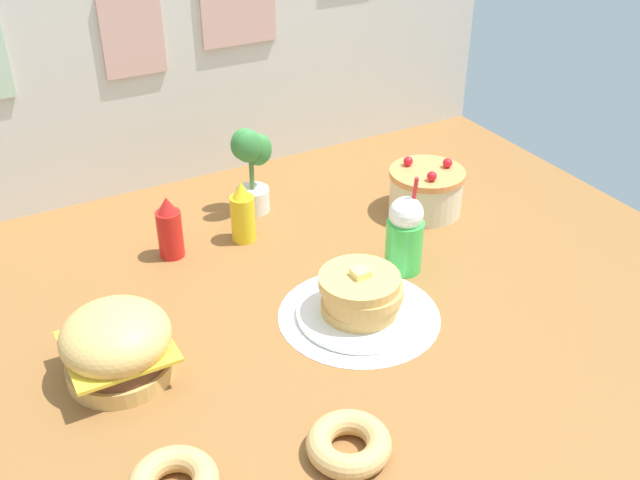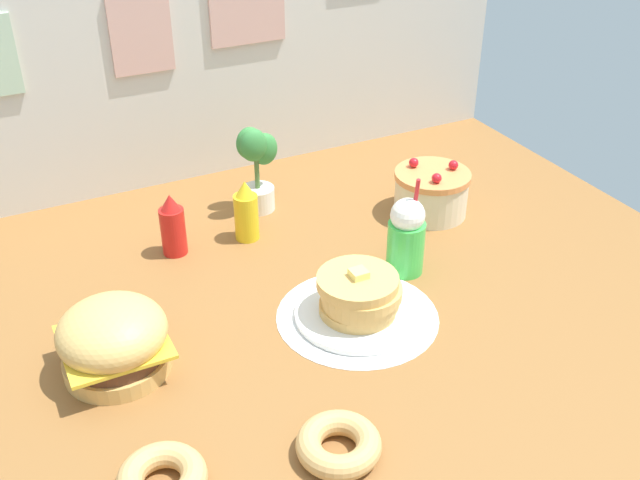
{
  "view_description": "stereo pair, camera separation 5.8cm",
  "coord_description": "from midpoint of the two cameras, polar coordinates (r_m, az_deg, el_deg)",
  "views": [
    {
      "loc": [
        -0.75,
        -1.28,
        1.15
      ],
      "look_at": [
        0.04,
        0.15,
        0.15
      ],
      "focal_mm": 42.24,
      "sensor_mm": 36.0,
      "label": 1
    },
    {
      "loc": [
        -0.69,
        -1.31,
        1.15
      ],
      "look_at": [
        0.04,
        0.15,
        0.15
      ],
      "focal_mm": 42.24,
      "sensor_mm": 36.0,
      "label": 2
    }
  ],
  "objects": [
    {
      "name": "cream_soda_cup",
      "position": [
        2.03,
        5.62,
        0.39
      ],
      "size": [
        0.1,
        0.1,
        0.28
      ],
      "color": "green",
      "rests_on": "ground_plane"
    },
    {
      "name": "doily_mat",
      "position": [
        1.9,
        2.15,
        -5.79
      ],
      "size": [
        0.41,
        0.41,
        0.0
      ],
      "primitive_type": "cylinder",
      "color": "white",
      "rests_on": "ground_plane"
    },
    {
      "name": "potted_plant",
      "position": [
        2.3,
        -5.95,
        5.61
      ],
      "size": [
        0.13,
        0.11,
        0.28
      ],
      "color": "white",
      "rests_on": "ground_plane"
    },
    {
      "name": "back_wall",
      "position": [
        2.45,
        -10.69,
        14.48
      ],
      "size": [
        2.22,
        0.04,
        0.9
      ],
      "color": "beige",
      "rests_on": "ground_plane"
    },
    {
      "name": "burger",
      "position": [
        1.75,
        -16.06,
        -7.64
      ],
      "size": [
        0.25,
        0.25,
        0.18
      ],
      "color": "#DBA859",
      "rests_on": "ground_plane"
    },
    {
      "name": "layer_cake",
      "position": [
        2.34,
        7.32,
        3.73
      ],
      "size": [
        0.23,
        0.23,
        0.17
      ],
      "color": "beige",
      "rests_on": "ground_plane"
    },
    {
      "name": "pancake_stack",
      "position": [
        1.87,
        2.21,
        -4.45
      ],
      "size": [
        0.32,
        0.32,
        0.14
      ],
      "color": "white",
      "rests_on": "doily_mat"
    },
    {
      "name": "donut_chocolate",
      "position": [
        1.55,
        1.08,
        -15.16
      ],
      "size": [
        0.17,
        0.17,
        0.05
      ],
      "color": "tan",
      "rests_on": "ground_plane"
    },
    {
      "name": "ground_plane",
      "position": [
        1.88,
        0.35,
        -6.6
      ],
      "size": [
        2.22,
        1.89,
        0.02
      ],
      "primitive_type": "cube",
      "color": "brown"
    },
    {
      "name": "mustard_bottle",
      "position": [
        2.18,
        -6.64,
        2.0
      ],
      "size": [
        0.07,
        0.07,
        0.19
      ],
      "color": "yellow",
      "rests_on": "ground_plane"
    },
    {
      "name": "ketchup_bottle",
      "position": [
        2.14,
        -12.09,
        0.81
      ],
      "size": [
        0.07,
        0.07,
        0.19
      ],
      "color": "red",
      "rests_on": "ground_plane"
    }
  ]
}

